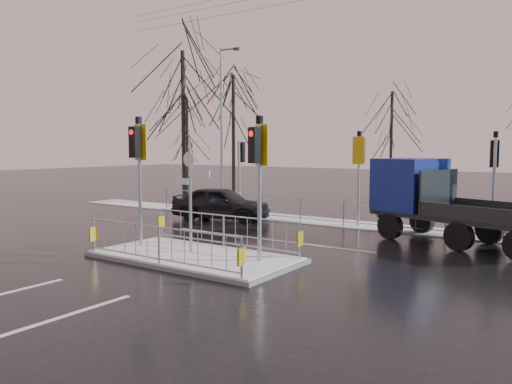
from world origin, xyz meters
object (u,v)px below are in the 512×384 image
Objects in this scene: flatbed_truck at (431,197)px; traffic_island at (194,246)px; street_lamp_left at (223,122)px; car_far_lane at (221,203)px.

traffic_island is at bearing -124.48° from flatbed_truck.
traffic_island is 0.73× the size of street_lamp_left.
traffic_island is 1.38× the size of car_far_lane.
traffic_island is at bearing -161.92° from car_far_lane.
street_lamp_left is (-11.18, 2.56, 2.99)m from flatbed_truck.
car_far_lane is 0.67× the size of flatbed_truck.
street_lamp_left reaches higher than car_far_lane.
car_far_lane is at bearing -53.09° from street_lamp_left.
street_lamp_left is (-6.42, 9.49, 4.10)m from traffic_island.
car_far_lane is 5.20m from street_lamp_left.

